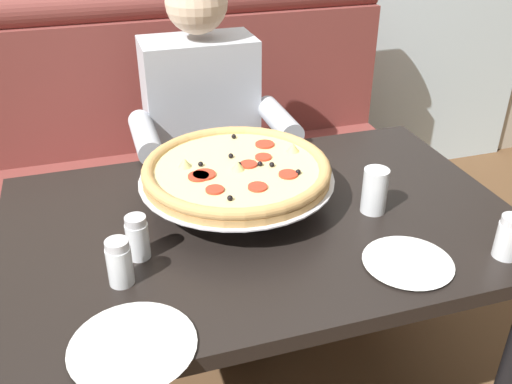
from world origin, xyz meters
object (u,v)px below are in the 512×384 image
at_px(shaker_oregano, 120,265).
at_px(plate_near_left, 132,343).
at_px(booth_bench, 197,176).
at_px(pizza, 237,171).
at_px(dining_table, 262,245).
at_px(patio_chair, 373,47).
at_px(shaker_pepper_flakes, 138,240).
at_px(plate_near_right, 408,260).
at_px(diner_main, 207,133).
at_px(shaker_parmesan, 508,240).
at_px(drinking_glass, 374,193).

bearing_deg(shaker_oregano, plate_near_left, -90.09).
distance_m(booth_bench, pizza, 0.92).
height_order(dining_table, patio_chair, patio_chair).
relative_size(plate_near_left, patio_chair, 0.29).
bearing_deg(pizza, shaker_pepper_flakes, -149.78).
height_order(shaker_pepper_flakes, plate_near_right, shaker_pepper_flakes).
distance_m(pizza, plate_near_left, 0.57).
bearing_deg(plate_near_right, plate_near_left, -173.25).
relative_size(diner_main, plate_near_right, 6.07).
relative_size(shaker_oregano, plate_near_left, 0.45).
bearing_deg(dining_table, shaker_oregano, -156.93).
bearing_deg(dining_table, shaker_parmesan, -33.61).
distance_m(dining_table, pizza, 0.21).
relative_size(booth_bench, pizza, 3.42).
distance_m(dining_table, drinking_glass, 0.33).
bearing_deg(shaker_pepper_flakes, pizza, 30.22).
xyz_separation_m(shaker_parmesan, patio_chair, (0.93, 2.40, -0.26)).
relative_size(diner_main, drinking_glass, 10.35).
xyz_separation_m(booth_bench, plate_near_left, (-0.38, -1.26, 0.35)).
bearing_deg(diner_main, shaker_pepper_flakes, -114.73).
height_order(pizza, drinking_glass, pizza).
xyz_separation_m(diner_main, shaker_parmesan, (0.50, -0.96, 0.07)).
height_order(dining_table, drinking_glass, drinking_glass).
distance_m(shaker_pepper_flakes, shaker_parmesan, 0.86).
height_order(plate_near_right, patio_chair, patio_chair).
height_order(shaker_pepper_flakes, plate_near_left, shaker_pepper_flakes).
bearing_deg(shaker_oregano, patio_chair, 51.06).
distance_m(shaker_pepper_flakes, plate_near_left, 0.29).
relative_size(pizza, patio_chair, 0.60).
distance_m(dining_table, patio_chair, 2.52).
relative_size(shaker_oregano, shaker_parmesan, 1.03).
bearing_deg(booth_bench, plate_near_left, -106.61).
relative_size(dining_table, shaker_oregano, 12.00).
distance_m(booth_bench, patio_chair, 1.85).
bearing_deg(plate_near_left, drinking_glass, 24.82).
xyz_separation_m(plate_near_left, drinking_glass, (0.67, 0.31, 0.04)).
bearing_deg(plate_near_left, shaker_parmesan, 2.29).
relative_size(shaker_parmesan, drinking_glass, 0.87).
height_order(booth_bench, dining_table, booth_bench).
height_order(dining_table, shaker_parmesan, shaker_parmesan).
bearing_deg(plate_near_right, dining_table, 132.17).
xyz_separation_m(pizza, shaker_parmesan, (0.54, -0.42, -0.05)).
height_order(booth_bench, pizza, booth_bench).
bearing_deg(patio_chair, diner_main, -134.78).
bearing_deg(diner_main, shaker_parmesan, -62.68).
distance_m(shaker_pepper_flakes, patio_chair, 2.78).
height_order(booth_bench, shaker_pepper_flakes, booth_bench).
bearing_deg(patio_chair, drinking_glass, -118.08).
xyz_separation_m(pizza, shaker_pepper_flakes, (-0.29, -0.17, -0.05)).
bearing_deg(plate_near_right, drinking_glass, 82.45).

